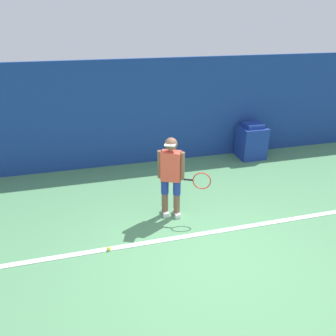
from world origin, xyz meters
TOP-DOWN VIEW (x-y plane):
  - ground_plane at (0.00, 0.00)m, footprint 24.00×24.00m
  - back_wall at (0.00, 3.76)m, footprint 24.00×0.10m
  - court_baseline at (0.00, 0.47)m, footprint 21.60×0.10m
  - tennis_player at (-0.25, 1.18)m, footprint 0.87×0.48m
  - tennis_ball at (-1.48, 0.44)m, footprint 0.07×0.07m
  - covered_chair at (2.49, 3.35)m, footprint 0.65×0.62m

SIDE VIEW (x-z plane):
  - ground_plane at x=0.00m, z-range 0.00..0.00m
  - court_baseline at x=0.00m, z-range 0.00..0.01m
  - tennis_ball at x=-1.48m, z-range 0.00..0.07m
  - covered_chair at x=2.49m, z-range -0.02..0.90m
  - tennis_player at x=-0.25m, z-range 0.08..1.60m
  - back_wall at x=0.00m, z-range 0.00..2.53m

